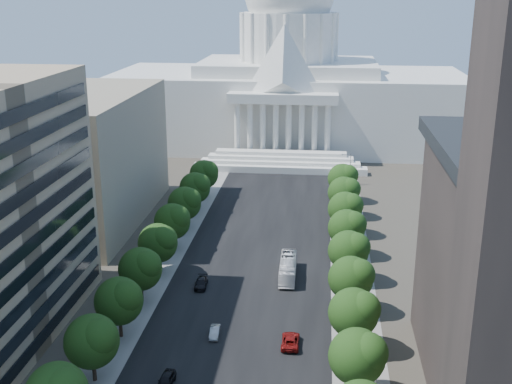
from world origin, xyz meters
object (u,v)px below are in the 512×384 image
(car_red, at_px, (290,341))
(car_dark_a, at_px, (166,380))
(car_dark_b, at_px, (201,283))
(city_bus, at_px, (288,268))
(car_silver, at_px, (215,332))

(car_red, bearing_deg, car_dark_a, 36.57)
(car_dark_a, height_order, car_red, car_dark_a)
(car_red, xyz_separation_m, car_dark_b, (-17.41, 18.58, -0.06))
(city_bus, bearing_deg, car_red, -86.60)
(car_red, xyz_separation_m, city_bus, (-1.85, 24.71, 0.95))
(car_dark_a, xyz_separation_m, car_red, (16.47, 12.27, -0.01))
(car_red, height_order, car_dark_b, car_red)
(car_silver, distance_m, car_dark_b, 17.83)
(car_dark_b, bearing_deg, car_red, -49.62)
(car_red, bearing_deg, city_bus, -85.85)
(car_silver, relative_size, car_dark_b, 0.81)
(car_dark_a, bearing_deg, car_silver, 75.59)
(car_dark_a, xyz_separation_m, city_bus, (14.62, 36.99, 0.93))
(car_silver, bearing_deg, car_dark_a, -110.67)
(car_silver, bearing_deg, car_red, -10.35)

